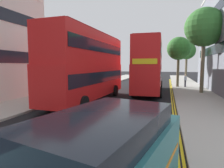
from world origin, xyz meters
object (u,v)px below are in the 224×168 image
(keep_left_bollard, at_px, (44,137))
(double_decker_bus_oncoming, at_px, (149,65))
(double_decker_bus_away, at_px, (88,65))
(pedestrian_far, at_px, (185,80))

(keep_left_bollard, distance_m, double_decker_bus_oncoming, 15.99)
(double_decker_bus_away, relative_size, double_decker_bus_oncoming, 1.00)
(double_decker_bus_oncoming, distance_m, pedestrian_far, 7.38)
(double_decker_bus_away, height_order, pedestrian_far, double_decker_bus_away)
(double_decker_bus_oncoming, height_order, pedestrian_far, double_decker_bus_oncoming)
(double_decker_bus_away, bearing_deg, double_decker_bus_oncoming, 56.57)
(keep_left_bollard, xyz_separation_m, double_decker_bus_oncoming, (1.91, 15.69, 2.42))
(keep_left_bollard, bearing_deg, pedestrian_far, 74.07)
(keep_left_bollard, height_order, double_decker_bus_oncoming, double_decker_bus_oncoming)
(double_decker_bus_oncoming, bearing_deg, double_decker_bus_away, -123.43)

